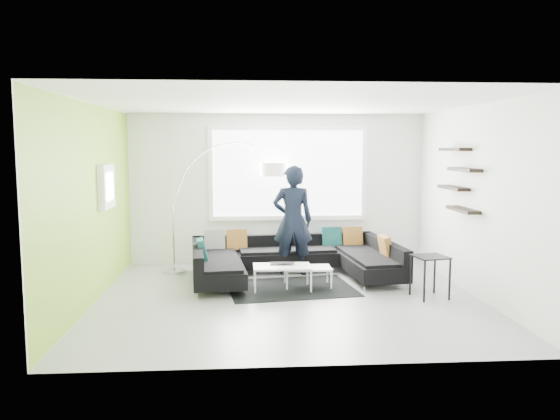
{
  "coord_description": "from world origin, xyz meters",
  "views": [
    {
      "loc": [
        -0.67,
        -7.71,
        2.18
      ],
      "look_at": [
        -0.06,
        0.9,
        1.19
      ],
      "focal_mm": 35.0,
      "sensor_mm": 36.0,
      "label": 1
    }
  ],
  "objects_px": {
    "arc_lamp": "(173,208)",
    "laptop": "(282,264)",
    "side_table": "(430,277)",
    "sectional_sofa": "(294,260)",
    "person": "(293,220)",
    "coffee_table": "(295,276)"
  },
  "relations": [
    {
      "from": "arc_lamp",
      "to": "laptop",
      "type": "height_order",
      "value": "arc_lamp"
    },
    {
      "from": "arc_lamp",
      "to": "side_table",
      "type": "relative_size",
      "value": 3.7
    },
    {
      "from": "sectional_sofa",
      "to": "person",
      "type": "relative_size",
      "value": 1.86
    },
    {
      "from": "arc_lamp",
      "to": "person",
      "type": "relative_size",
      "value": 1.21
    },
    {
      "from": "sectional_sofa",
      "to": "coffee_table",
      "type": "xyz_separation_m",
      "value": [
        -0.04,
        -0.58,
        -0.13
      ]
    },
    {
      "from": "sectional_sofa",
      "to": "person",
      "type": "xyz_separation_m",
      "value": [
        0.01,
        0.36,
        0.62
      ]
    },
    {
      "from": "person",
      "to": "coffee_table",
      "type": "bearing_deg",
      "value": 86.52
    },
    {
      "from": "coffee_table",
      "to": "person",
      "type": "bearing_deg",
      "value": 87.15
    },
    {
      "from": "sectional_sofa",
      "to": "laptop",
      "type": "distance_m",
      "value": 0.67
    },
    {
      "from": "sectional_sofa",
      "to": "coffee_table",
      "type": "height_order",
      "value": "sectional_sofa"
    },
    {
      "from": "coffee_table",
      "to": "person",
      "type": "xyz_separation_m",
      "value": [
        0.05,
        0.94,
        0.75
      ]
    },
    {
      "from": "person",
      "to": "arc_lamp",
      "type": "bearing_deg",
      "value": -7.6
    },
    {
      "from": "arc_lamp",
      "to": "laptop",
      "type": "xyz_separation_m",
      "value": [
        1.81,
        -1.23,
        -0.75
      ]
    },
    {
      "from": "laptop",
      "to": "side_table",
      "type": "bearing_deg",
      "value": -10.91
    },
    {
      "from": "sectional_sofa",
      "to": "laptop",
      "type": "relative_size",
      "value": 8.67
    },
    {
      "from": "arc_lamp",
      "to": "side_table",
      "type": "xyz_separation_m",
      "value": [
        3.91,
        -1.88,
        -0.83
      ]
    },
    {
      "from": "sectional_sofa",
      "to": "arc_lamp",
      "type": "relative_size",
      "value": 1.53
    },
    {
      "from": "side_table",
      "to": "person",
      "type": "relative_size",
      "value": 0.33
    },
    {
      "from": "arc_lamp",
      "to": "person",
      "type": "bearing_deg",
      "value": -19.49
    },
    {
      "from": "arc_lamp",
      "to": "laptop",
      "type": "relative_size",
      "value": 5.67
    },
    {
      "from": "side_table",
      "to": "laptop",
      "type": "bearing_deg",
      "value": 162.98
    },
    {
      "from": "arc_lamp",
      "to": "laptop",
      "type": "bearing_deg",
      "value": -46.72
    }
  ]
}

